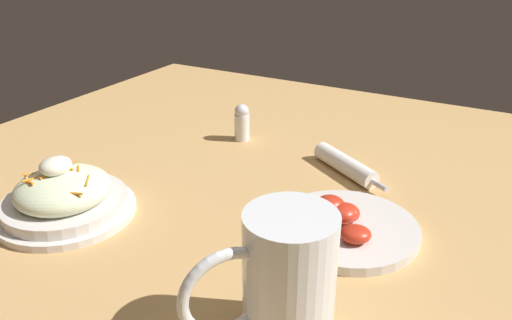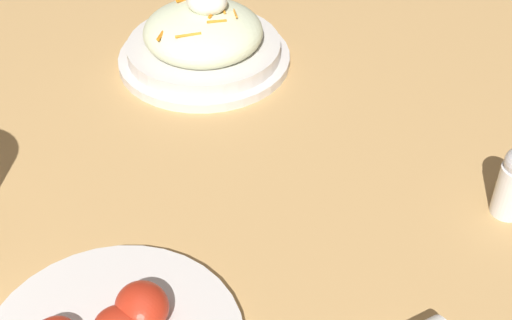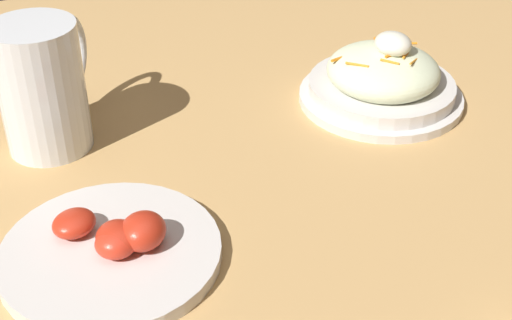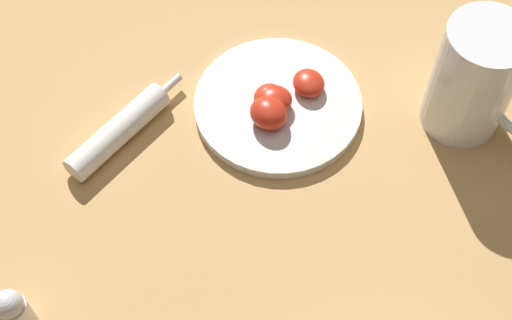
% 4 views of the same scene
% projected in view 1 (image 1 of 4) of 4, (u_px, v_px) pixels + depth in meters
% --- Properties ---
extents(ground_plane, '(1.43, 1.43, 0.00)m').
position_uv_depth(ground_plane, '(259.00, 214.00, 0.80)').
color(ground_plane, tan).
extents(salad_plate, '(0.22, 0.22, 0.10)m').
position_uv_depth(salad_plate, '(64.00, 197.00, 0.79)').
color(salad_plate, silver).
rests_on(salad_plate, ground_plane).
extents(beer_mug, '(0.15, 0.13, 0.16)m').
position_uv_depth(beer_mug, '(286.00, 286.00, 0.53)').
color(beer_mug, white).
rests_on(beer_mug, ground_plane).
extents(napkin_roll, '(0.12, 0.17, 0.03)m').
position_uv_depth(napkin_roll, '(346.00, 165.00, 0.93)').
color(napkin_roll, white).
rests_on(napkin_roll, ground_plane).
extents(tomato_plate, '(0.21, 0.21, 0.05)m').
position_uv_depth(tomato_plate, '(345.00, 225.00, 0.75)').
color(tomato_plate, silver).
rests_on(tomato_plate, ground_plane).
extents(salt_shaker, '(0.03, 0.03, 0.08)m').
position_uv_depth(salt_shaker, '(242.00, 122.00, 1.07)').
color(salt_shaker, white).
rests_on(salt_shaker, ground_plane).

